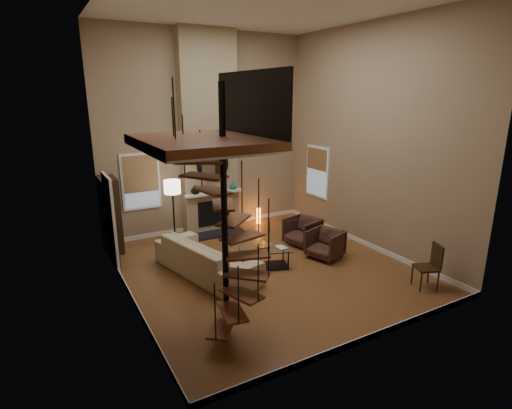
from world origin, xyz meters
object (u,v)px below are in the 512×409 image
sofa (206,257)px  floor_lamp (172,192)px  hutch (110,214)px  accent_lamp (259,216)px  side_chair (431,264)px  armchair_far (327,243)px  coffee_table (264,256)px  armchair_near (304,231)px

sofa → floor_lamp: floor_lamp is taller
hutch → accent_lamp: 4.32m
accent_lamp → side_chair: (0.99, -5.30, 0.28)m
floor_lamp → accent_lamp: floor_lamp is taller
floor_lamp → accent_lamp: (2.76, 0.40, -1.16)m
armchair_far → accent_lamp: (-0.18, 3.03, -0.10)m
coffee_table → floor_lamp: (-1.30, 2.40, 1.13)m
floor_lamp → side_chair: floor_lamp is taller
hutch → side_chair: 7.43m
armchair_far → coffee_table: 1.65m
hutch → armchair_near: 4.94m
hutch → floor_lamp: size_ratio=1.07×
armchair_near → armchair_far: size_ratio=1.05×
hutch → accent_lamp: (4.26, 0.06, -0.70)m
armchair_far → floor_lamp: floor_lamp is taller
hutch → sofa: (1.52, -2.41, -0.55)m
sofa → accent_lamp: 3.69m
sofa → side_chair: 4.68m
armchair_far → accent_lamp: 3.04m
sofa → armchair_far: sofa is taller
floor_lamp → accent_lamp: 3.02m
accent_lamp → armchair_near: bearing=-83.4°
hutch → coffee_table: size_ratio=1.40×
floor_lamp → side_chair: 6.23m
hutch → floor_lamp: hutch is taller
floor_lamp → side_chair: size_ratio=1.88×
coffee_table → armchair_far: bearing=-7.8°
armchair_near → armchair_far: 1.00m
hutch → floor_lamp: 1.61m
floor_lamp → side_chair: (3.75, -4.90, -0.89)m
side_chair → armchair_far: bearing=109.6°
hutch → coffee_table: 3.98m
hutch → armchair_far: size_ratio=2.45×
hutch → coffee_table: (2.80, -2.74, -0.67)m
sofa → armchair_near: bearing=-95.7°
accent_lamp → side_chair: size_ratio=0.50×
sofa → armchair_far: size_ratio=3.51×
coffee_table → accent_lamp: 3.16m
floor_lamp → sofa: bearing=-89.4°
sofa → accent_lamp: size_ratio=5.73×
armchair_far → coffee_table: (-1.64, 0.22, -0.07)m
armchair_far → coffee_table: bearing=-116.7°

